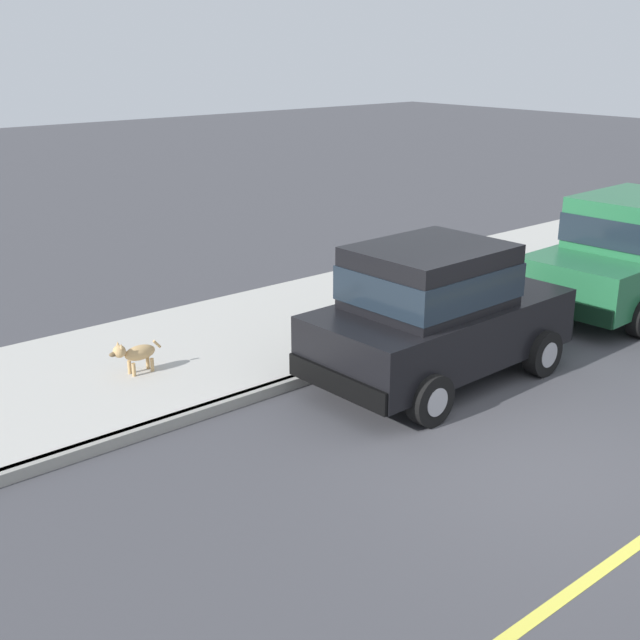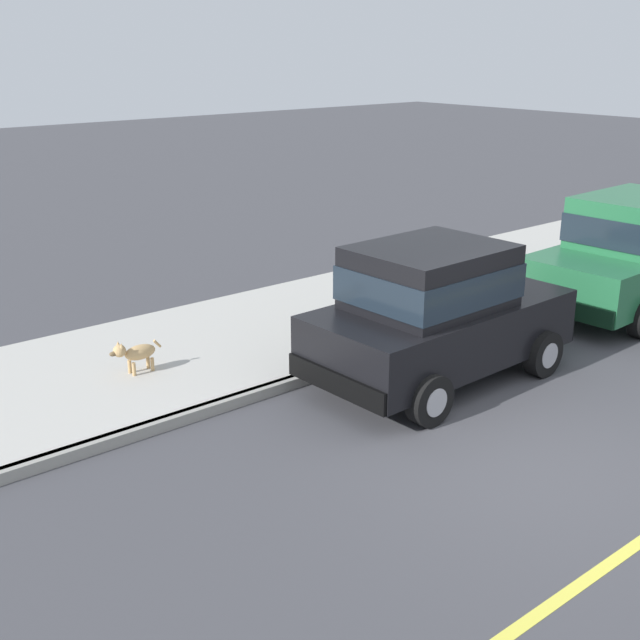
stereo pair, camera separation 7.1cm
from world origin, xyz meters
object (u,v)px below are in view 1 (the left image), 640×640
dog_tan (135,353)px  fire_hydrant (394,310)px  car_black_hatchback (436,311)px  car_green_sedan (635,250)px

dog_tan → fire_hydrant: bearing=75.4°
car_black_hatchback → car_green_sedan: size_ratio=0.82×
car_black_hatchback → fire_hydrant: 1.71m
car_black_hatchback → fire_hydrant: size_ratio=5.29×
dog_tan → fire_hydrant: (1.00, 3.82, 0.05)m
car_green_sedan → fire_hydrant: bearing=-108.4°
car_green_sedan → fire_hydrant: size_ratio=6.43×
car_black_hatchback → dog_tan: car_black_hatchback is taller
car_black_hatchback → car_green_sedan: bearing=90.4°
car_green_sedan → car_black_hatchback: bearing=-89.6°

